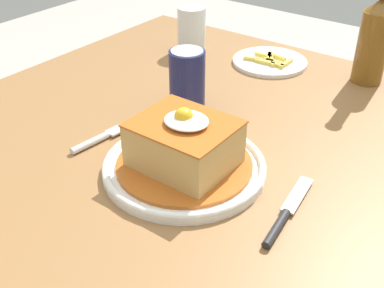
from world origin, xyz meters
The scene contains 9 objects.
dining_table centered at (0.00, 0.00, 0.66)m, with size 1.12×0.96×0.77m.
main_plate centered at (-0.04, -0.10, 0.78)m, with size 0.25×0.25×0.02m.
sandwich_meal centered at (-0.04, -0.10, 0.82)m, with size 0.21×0.21×0.10m.
fork centered at (-0.21, -0.12, 0.78)m, with size 0.03×0.14×0.01m.
knife centered at (0.14, -0.12, 0.78)m, with size 0.04×0.17×0.01m.
soda_can centered at (-0.15, 0.05, 0.83)m, with size 0.07×0.07×0.12m.
beer_bottle_amber centered at (0.07, 0.39, 0.87)m, with size 0.06×0.06×0.27m.
drinking_glass centered at (-0.33, 0.31, 0.82)m, with size 0.07×0.07×0.10m.
side_plate_fries centered at (-0.14, 0.35, 0.78)m, with size 0.17×0.17×0.02m.
Camera 1 is at (0.34, -0.59, 1.22)m, focal length 45.39 mm.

